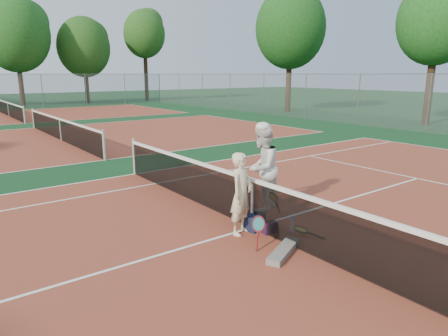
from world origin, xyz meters
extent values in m
plane|color=#0E3418|center=(0.00, 0.00, 0.00)|extent=(130.00, 130.00, 0.00)
cube|color=brown|center=(0.00, 0.00, 0.00)|extent=(23.77, 10.97, 0.01)
cube|color=brown|center=(0.00, 13.50, 0.00)|extent=(23.77, 10.97, 0.01)
cube|color=brown|center=(0.00, 27.00, 0.00)|extent=(23.77, 10.97, 0.01)
imported|color=beige|center=(-0.35, -0.08, 0.79)|extent=(0.68, 0.57, 1.58)
imported|color=white|center=(0.91, 0.74, 0.96)|extent=(1.16, 1.07, 1.92)
cube|color=black|center=(-0.02, -0.10, 0.16)|extent=(0.45, 0.36, 0.31)
cube|color=black|center=(0.09, -0.40, 0.11)|extent=(0.30, 0.23, 0.22)
cube|color=#68625E|center=(-0.36, -1.23, 0.05)|extent=(1.03, 0.66, 0.11)
cylinder|color=#C6E2FB|center=(0.43, -0.67, 0.15)|extent=(0.09, 0.09, 0.30)
cylinder|color=#382314|center=(2.78, 36.60, 2.64)|extent=(0.44, 0.44, 5.28)
ellipsoid|color=#174D16|center=(2.78, 36.60, 6.59)|extent=(6.06, 6.06, 6.97)
cylinder|color=#382314|center=(9.12, 37.08, 2.27)|extent=(0.44, 0.44, 4.55)
ellipsoid|color=#1B4513|center=(9.12, 37.08, 5.68)|extent=(5.28, 5.28, 6.08)
cylinder|color=#382314|center=(16.05, 37.25, 2.95)|extent=(0.44, 0.44, 5.90)
ellipsoid|color=#1D4814|center=(16.05, 37.25, 7.38)|extent=(4.62, 4.62, 5.31)
cylinder|color=#382314|center=(19.21, 6.29, 2.39)|extent=(0.44, 0.44, 4.78)
ellipsoid|color=#154B15|center=(19.21, 6.29, 5.98)|extent=(4.40, 4.40, 5.06)
cylinder|color=#382314|center=(19.11, 17.69, 2.61)|extent=(0.44, 0.44, 5.22)
ellipsoid|color=#134313|center=(19.11, 17.69, 6.52)|extent=(5.51, 5.51, 6.34)
camera|label=1|loc=(-4.93, -5.65, 2.99)|focal=32.00mm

